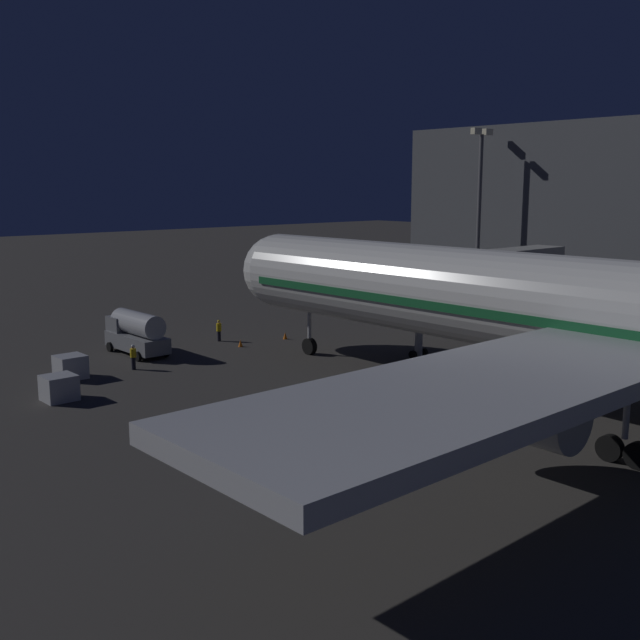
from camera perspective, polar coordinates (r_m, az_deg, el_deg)
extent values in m
plane|color=#383533|center=(46.10, 10.26, -5.30)|extent=(320.00, 320.00, 0.00)
sphere|color=silver|center=(56.74, -3.14, 3.79)|extent=(5.32, 5.32, 5.32)
cube|color=black|center=(55.39, -2.09, 4.63)|extent=(2.98, 1.40, 0.90)
cylinder|color=#B7BABF|center=(32.25, 15.11, -6.53)|extent=(2.72, 4.76, 2.72)
cylinder|color=black|center=(33.54, 11.69, -5.75)|extent=(2.31, 0.15, 2.31)
cylinder|color=#B7BABF|center=(54.57, -0.80, -0.06)|extent=(0.28, 0.28, 2.58)
cylinder|color=black|center=(54.93, -0.80, -2.00)|extent=(0.45, 1.20, 1.20)
cylinder|color=#B7BABF|center=(35.65, 22.17, -6.34)|extent=(0.28, 0.28, 2.58)
cylinder|color=black|center=(36.48, 21.04, -9.00)|extent=(0.45, 1.20, 1.20)
cylinder|color=black|center=(35.95, 22.91, -9.41)|extent=(0.45, 1.20, 1.20)
cube|color=#9E9E99|center=(59.64, 12.54, 3.87)|extent=(17.78, 2.60, 2.50)
cube|color=#9E9E99|center=(52.71, 6.87, 3.25)|extent=(3.20, 3.40, 3.00)
cube|color=black|center=(51.67, 5.85, 3.13)|extent=(0.70, 3.20, 2.70)
cylinder|color=#B7BABF|center=(53.99, 7.50, -0.44)|extent=(0.56, 0.56, 4.64)
cylinder|color=black|center=(54.84, 7.86, -2.43)|extent=(0.25, 0.60, 0.60)
cylinder|color=black|center=(53.95, 7.03, -2.62)|extent=(0.25, 0.60, 0.60)
cylinder|color=#59595E|center=(75.52, 11.89, 7.13)|extent=(0.40, 0.40, 16.95)
cube|color=#F9EFC6|center=(76.33, 12.55, 13.69)|extent=(1.10, 0.50, 0.60)
cube|color=#F9EFC6|center=(74.88, 11.72, 13.80)|extent=(1.10, 0.50, 0.60)
cube|color=slate|center=(56.58, -13.65, -1.62)|extent=(2.10, 6.08, 1.10)
cylinder|color=#B7BABF|center=(56.14, -13.61, -0.25)|extent=(1.70, 5.17, 1.70)
cube|color=slate|center=(58.24, -14.69, -0.23)|extent=(1.89, 1.80, 1.10)
cylinder|color=black|center=(59.04, -13.66, -1.68)|extent=(0.24, 0.70, 0.70)
cylinder|color=black|center=(58.05, -15.59, -1.97)|extent=(0.24, 0.70, 0.70)
cylinder|color=black|center=(55.39, -11.56, -2.37)|extent=(0.24, 0.70, 0.70)
cylinder|color=black|center=(54.34, -13.58, -2.69)|extent=(0.24, 0.70, 0.70)
cube|color=#B7BABF|center=(50.68, -18.33, -3.38)|extent=(1.74, 1.71, 1.50)
cube|color=#B7BABF|center=(45.79, -19.11, -4.86)|extent=(1.78, 1.70, 1.47)
cylinder|color=black|center=(51.98, -13.90, -3.20)|extent=(0.28, 0.28, 0.85)
cylinder|color=yellow|center=(51.83, -13.94, -2.43)|extent=(0.40, 0.40, 0.58)
sphere|color=tan|center=(51.74, -13.96, -1.99)|extent=(0.24, 0.24, 0.24)
sphere|color=white|center=(51.73, -13.96, -1.93)|extent=(0.23, 0.23, 0.23)
cylinder|color=black|center=(60.15, -7.63, -1.21)|extent=(0.28, 0.28, 0.81)
cylinder|color=yellow|center=(60.01, -7.65, -0.55)|extent=(0.40, 0.40, 0.61)
sphere|color=tan|center=(59.94, -7.66, -0.14)|extent=(0.24, 0.24, 0.24)
sphere|color=yellow|center=(59.93, -7.66, -0.10)|extent=(0.23, 0.23, 0.23)
cone|color=orange|center=(60.51, -2.65, -1.19)|extent=(0.36, 0.36, 0.55)
cone|color=orange|center=(57.89, -6.03, -1.76)|extent=(0.36, 0.36, 0.55)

